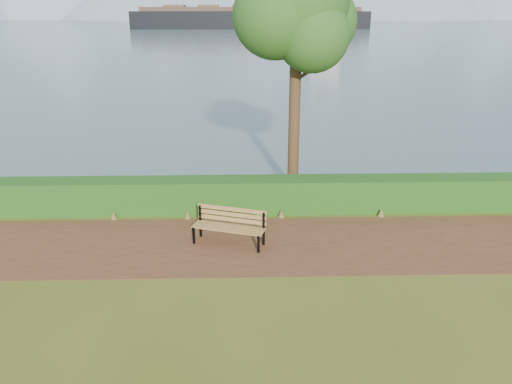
{
  "coord_description": "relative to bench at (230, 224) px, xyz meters",
  "views": [
    {
      "loc": [
        0.5,
        -11.22,
        5.61
      ],
      "look_at": [
        0.85,
        1.2,
        1.1
      ],
      "focal_mm": 35.0,
      "sensor_mm": 36.0,
      "label": 1
    }
  ],
  "objects": [
    {
      "name": "bench",
      "position": [
        0.0,
        0.0,
        0.0
      ],
      "size": [
        1.92,
        1.1,
        0.93
      ],
      "rotation": [
        0.0,
        0.0,
        -0.33
      ],
      "color": "black",
      "rests_on": "ground"
    },
    {
      "name": "path",
      "position": [
        -0.16,
        -0.11,
        -0.53
      ],
      "size": [
        40.0,
        3.4,
        0.01
      ],
      "primitive_type": "cube",
      "color": "#4F2E1B",
      "rests_on": "ground"
    },
    {
      "name": "water",
      "position": [
        -0.16,
        259.59,
        -0.53
      ],
      "size": [
        700.0,
        510.0,
        0.0
      ],
      "primitive_type": "cube",
      "color": "#425A6B",
      "rests_on": "ground"
    },
    {
      "name": "ground",
      "position": [
        -0.16,
        -0.41,
        -0.53
      ],
      "size": [
        140.0,
        140.0,
        0.0
      ],
      "primitive_type": "plane",
      "color": "#4D5819",
      "rests_on": "ground"
    },
    {
      "name": "cargo_ship",
      "position": [
        6.36,
        166.28,
        3.04
      ],
      "size": [
        79.04,
        13.54,
        23.94
      ],
      "rotation": [
        0.0,
        0.0,
        0.01
      ],
      "color": "black",
      "rests_on": "ground"
    },
    {
      "name": "hedge",
      "position": [
        -0.16,
        2.19,
        -0.03
      ],
      "size": [
        32.0,
        0.85,
        1.0
      ],
      "primitive_type": "cube",
      "color": "#164513",
      "rests_on": "ground"
    },
    {
      "name": "tree",
      "position": [
        1.97,
        3.74,
        5.12
      ],
      "size": [
        3.74,
        3.2,
        7.61
      ],
      "rotation": [
        0.0,
        0.0,
        0.24
      ],
      "color": "#3D2619",
      "rests_on": "ground"
    }
  ]
}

